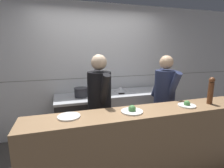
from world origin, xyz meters
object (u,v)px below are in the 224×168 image
object	(u,v)px
mixing_bowl_steel	(121,89)
plated_dish_dessert	(187,105)
chefs_knife	(126,93)
plated_dish_appetiser	(132,110)
pepper_mill	(211,90)
plated_dish_main	(69,117)
oven_range	(79,120)
chef_sous	(164,100)
stock_pot	(81,92)
chef_head_cook	(100,106)

from	to	relation	value
mixing_bowl_steel	plated_dish_dessert	bearing A→B (deg)	-72.48
chefs_knife	plated_dish_appetiser	bearing A→B (deg)	-108.18
mixing_bowl_steel	plated_dish_appetiser	xyz separation A→B (m)	(-0.34, -1.35, 0.07)
plated_dish_dessert	pepper_mill	bearing A→B (deg)	0.17
pepper_mill	plated_dish_main	bearing A→B (deg)	177.89
oven_range	chef_sous	bearing A→B (deg)	-28.76
stock_pot	chefs_knife	bearing A→B (deg)	-8.76
stock_pot	plated_dish_dessert	distance (m)	1.78
oven_range	plated_dish_main	xyz separation A→B (m)	(-0.24, -1.23, 0.57)
mixing_bowl_steel	plated_dish_main	distance (m)	1.68
stock_pot	mixing_bowl_steel	world-z (taller)	stock_pot
plated_dish_dessert	pepper_mill	xyz separation A→B (m)	(0.37, 0.00, 0.17)
chef_sous	plated_dish_main	bearing A→B (deg)	-163.55
chefs_knife	chef_head_cook	world-z (taller)	chef_head_cook
oven_range	plated_dish_dessert	bearing A→B (deg)	-45.83
oven_range	chefs_knife	distance (m)	1.00
mixing_bowl_steel	plated_dish_dessert	size ratio (longest dim) A/B	1.13
oven_range	chef_head_cook	distance (m)	0.91
stock_pot	chef_head_cook	xyz separation A→B (m)	(0.17, -0.74, -0.04)
oven_range	pepper_mill	bearing A→B (deg)	-38.47
chef_head_cook	chef_sous	bearing A→B (deg)	-4.22
plated_dish_appetiser	chef_sous	distance (m)	1.00
pepper_mill	chef_head_cook	bearing A→B (deg)	158.20
plated_dish_main	chef_sous	bearing A→B (deg)	18.28
plated_dish_main	chefs_knife	bearing A→B (deg)	44.94
plated_dish_main	stock_pot	bearing A→B (deg)	76.72
chef_head_cook	stock_pot	bearing A→B (deg)	97.84
plated_dish_main	plated_dish_appetiser	world-z (taller)	plated_dish_appetiser
plated_dish_dessert	plated_dish_main	bearing A→B (deg)	177.32
stock_pot	chefs_knife	distance (m)	0.83
mixing_bowl_steel	plated_dish_dessert	distance (m)	1.43
stock_pot	plated_dish_main	xyz separation A→B (m)	(-0.29, -1.23, 0.04)
oven_range	chefs_knife	xyz separation A→B (m)	(0.87, -0.12, 0.47)
plated_dish_main	chef_sous	world-z (taller)	chef_sous
oven_range	plated_dish_dessert	size ratio (longest dim) A/B	3.85
stock_pot	plated_dish_appetiser	xyz separation A→B (m)	(0.44, -1.29, 0.06)
chefs_knife	pepper_mill	world-z (taller)	pepper_mill
oven_range	plated_dish_dessert	xyz separation A→B (m)	(1.26, -1.30, 0.58)
plated_dish_dessert	pepper_mill	size ratio (longest dim) A/B	0.62
plated_dish_dessert	chef_head_cook	xyz separation A→B (m)	(-1.04, 0.57, -0.09)
plated_dish_main	plated_dish_dessert	xyz separation A→B (m)	(1.50, -0.07, 0.01)
pepper_mill	chef_head_cook	xyz separation A→B (m)	(-1.41, 0.56, -0.26)
plated_dish_main	chef_head_cook	size ratio (longest dim) A/B	0.15
oven_range	chef_head_cook	size ratio (longest dim) A/B	0.53
plated_dish_main	plated_dish_dessert	world-z (taller)	plated_dish_dessert
chefs_knife	pepper_mill	xyz separation A→B (m)	(0.76, -1.18, 0.28)
mixing_bowl_steel	plated_dish_appetiser	size ratio (longest dim) A/B	0.98
stock_pot	mixing_bowl_steel	bearing A→B (deg)	4.35
chef_sous	pepper_mill	bearing A→B (deg)	-62.57
plated_dish_dessert	chef_head_cook	bearing A→B (deg)	151.46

